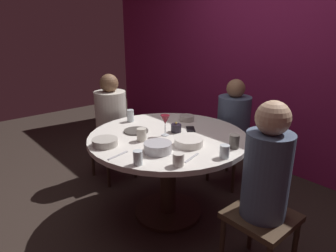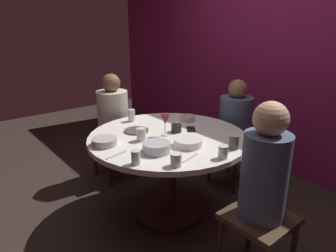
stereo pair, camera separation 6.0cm
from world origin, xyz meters
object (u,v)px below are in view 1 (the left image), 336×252
dinner_plate (136,131)px  cup_center_front (225,151)px  cup_near_candle (142,135)px  seated_diner_back (234,120)px  candle_holder (176,128)px  bowl_small_white (189,142)px  seated_diner_right (266,175)px  bowl_sauce_side (187,118)px  seated_diner_left (111,116)px  bowl_salad_center (105,142)px  cell_phone (191,129)px  bowl_serving_large (158,147)px  cup_by_right_diner (178,160)px  cup_by_left_diner (130,116)px  wine_glass (165,121)px  dining_table (168,152)px  cup_beside_wine (138,158)px  cup_far_edge (234,142)px

dinner_plate → cup_center_front: (0.84, 0.16, 0.04)m
cup_near_candle → seated_diner_back: bearing=87.9°
candle_holder → bowl_small_white: (0.29, -0.14, -0.01)m
seated_diner_right → bowl_sauce_side: 1.17m
seated_diner_left → bowl_small_white: size_ratio=5.31×
bowl_sauce_side → bowl_salad_center: bearing=-87.6°
bowl_salad_center → cell_phone: bearing=77.5°
bowl_salad_center → bowl_small_white: bowl_small_white is taller
bowl_serving_large → bowl_salad_center: (-0.36, -0.23, -0.01)m
seated_diner_right → cup_by_right_diner: 0.56m
seated_diner_left → seated_diner_right: seated_diner_right is taller
cell_phone → cup_by_left_diner: size_ratio=1.23×
wine_glass → cell_phone: size_ratio=1.26×
dining_table → cup_near_candle: 0.32m
bowl_small_white → bowl_sauce_side: size_ratio=1.57×
candle_holder → cup_by_left_diner: (-0.50, -0.13, 0.02)m
seated_diner_left → seated_diner_back: size_ratio=1.03×
cup_by_left_diner → bowl_sauce_side: bearing=51.1°
dining_table → seated_diner_left: seated_diner_left is taller
bowl_sauce_side → cup_center_front: (0.78, -0.39, 0.02)m
seated_diner_right → cup_beside_wine: seated_diner_right is taller
bowl_salad_center → cup_beside_wine: bearing=-0.0°
seated_diner_back → bowl_sauce_side: seated_diner_back is taller
cell_phone → cup_center_front: cup_center_front is taller
seated_diner_left → dinner_plate: size_ratio=5.50×
bowl_sauce_side → seated_diner_back: bearing=70.1°
dining_table → bowl_serving_large: size_ratio=6.49×
dining_table → seated_diner_left: 0.93m
seated_diner_left → seated_diner_right: 1.85m
seated_diner_left → bowl_small_white: 1.20m
dinner_plate → cup_by_left_diner: 0.31m
seated_diner_right → cup_by_left_diner: (-1.44, -0.02, 0.06)m
candle_holder → cup_near_candle: size_ratio=0.88×
wine_glass → cup_center_front: bearing=2.5°
wine_glass → cup_by_left_diner: size_ratio=1.54×
bowl_small_white → seated_diner_back: bearing=106.7°
dining_table → cup_near_candle: bearing=-99.6°
bowl_small_white → cup_near_candle: size_ratio=2.14×
seated_diner_back → bowl_small_white: (0.28, -0.93, 0.09)m
wine_glass → bowl_serving_large: 0.36m
bowl_serving_large → bowl_small_white: (0.06, 0.25, -0.01)m
dinner_plate → cup_beside_wine: (0.53, -0.36, 0.04)m
cup_by_right_diner → cup_far_edge: bearing=83.9°
candle_holder → dinner_plate: size_ratio=0.43×
cup_near_candle → cup_by_right_diner: size_ratio=1.17×
seated_diner_back → cup_beside_wine: size_ratio=11.69×
cup_center_front → cup_far_edge: cup_far_edge is taller
bowl_sauce_side → dining_table: bearing=-65.4°
candle_holder → dinner_plate: (-0.23, -0.26, -0.03)m
cup_near_candle → wine_glass: bearing=82.1°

